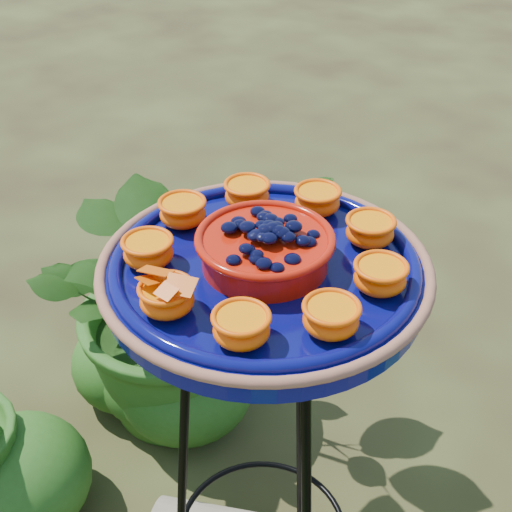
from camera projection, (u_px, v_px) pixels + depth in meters
name	position (u px, v px, depth m)	size (l,w,h in m)	color
tripod_stand	(263.00, 450.00, 1.36)	(0.42, 0.42, 0.99)	black
feeder_dish	(265.00, 266.00, 1.11)	(0.59, 0.59, 0.12)	#070955
shrub_back_left	(177.00, 287.00, 2.04)	(0.80, 0.69, 0.89)	#255215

